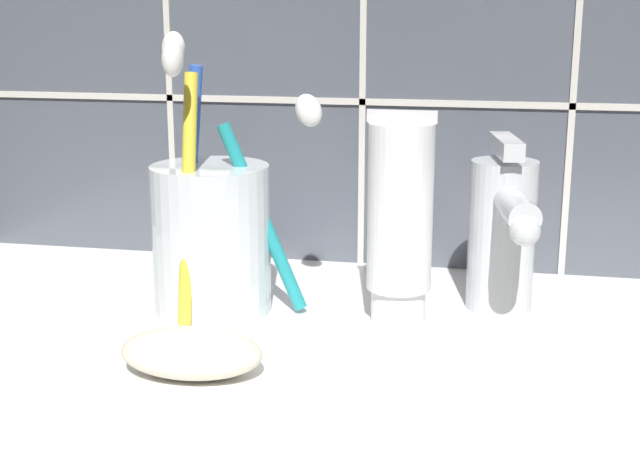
% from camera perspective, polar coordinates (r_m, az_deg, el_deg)
% --- Properties ---
extents(sink_counter, '(0.64, 0.39, 0.02)m').
position_cam_1_polar(sink_counter, '(0.56, -2.07, -8.59)').
color(sink_counter, white).
rests_on(sink_counter, ground).
extents(tile_wall_backsplash, '(0.74, 0.02, 0.40)m').
position_cam_1_polar(tile_wall_backsplash, '(0.71, 1.60, 12.06)').
color(tile_wall_backsplash, '#4C515B').
rests_on(tile_wall_backsplash, ground).
extents(toothbrush_cup, '(0.12, 0.10, 0.19)m').
position_cam_1_polar(toothbrush_cup, '(0.61, -6.95, -0.31)').
color(toothbrush_cup, silver).
rests_on(toothbrush_cup, sink_counter).
extents(toothpaste_tube, '(0.04, 0.04, 0.14)m').
position_cam_1_polar(toothpaste_tube, '(0.58, 5.14, 0.54)').
color(toothpaste_tube, white).
rests_on(toothpaste_tube, sink_counter).
extents(sink_faucet, '(0.05, 0.11, 0.12)m').
position_cam_1_polar(sink_faucet, '(0.62, 11.68, -0.01)').
color(sink_faucet, silver).
rests_on(sink_faucet, sink_counter).
extents(soap_bar, '(0.08, 0.05, 0.03)m').
position_cam_1_polar(soap_bar, '(0.52, -8.24, -7.86)').
color(soap_bar, silver).
rests_on(soap_bar, sink_counter).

